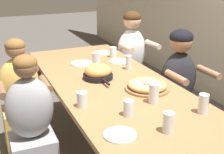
# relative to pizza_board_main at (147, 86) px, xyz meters

# --- Properties ---
(dining_table) EXTENTS (2.45, 0.94, 0.77)m
(dining_table) POSITION_rel_pizza_board_main_xyz_m (-0.25, -0.19, -0.10)
(dining_table) COLOR #996B42
(dining_table) RESTS_ON ground
(pizza_board_main) EXTENTS (0.35, 0.35, 0.06)m
(pizza_board_main) POSITION_rel_pizza_board_main_xyz_m (0.00, 0.00, 0.00)
(pizza_board_main) COLOR #996B42
(pizza_board_main) RESTS_ON dining_table
(skillet_bowl) EXTENTS (0.37, 0.26, 0.13)m
(skillet_bowl) POSITION_rel_pizza_board_main_xyz_m (-0.39, -0.27, 0.03)
(skillet_bowl) COLOR black
(skillet_bowl) RESTS_ON dining_table
(empty_plate_a) EXTENTS (0.19, 0.19, 0.02)m
(empty_plate_a) POSITION_rel_pizza_board_main_xyz_m (-1.12, 0.08, -0.02)
(empty_plate_a) COLOR white
(empty_plate_a) RESTS_ON dining_table
(empty_plate_b) EXTENTS (0.19, 0.19, 0.02)m
(empty_plate_b) POSITION_rel_pizza_board_main_xyz_m (0.55, -0.49, -0.02)
(empty_plate_b) COLOR white
(empty_plate_b) RESTS_ON dining_table
(empty_plate_c) EXTENTS (0.21, 0.21, 0.02)m
(empty_plate_c) POSITION_rel_pizza_board_main_xyz_m (-0.84, -0.26, -0.02)
(empty_plate_c) COLOR white
(empty_plate_c) RESTS_ON dining_table
(empty_plate_d) EXTENTS (0.19, 0.19, 0.02)m
(empty_plate_d) POSITION_rel_pizza_board_main_xyz_m (-0.75, 0.10, -0.02)
(empty_plate_d) COLOR white
(empty_plate_d) RESTS_ON dining_table
(drinking_glass_a) EXTENTS (0.07, 0.07, 0.14)m
(drinking_glass_a) POSITION_rel_pizza_board_main_xyz_m (0.24, -0.08, 0.04)
(drinking_glass_a) COLOR silver
(drinking_glass_a) RESTS_ON dining_table
(drinking_glass_b) EXTENTS (0.07, 0.07, 0.13)m
(drinking_glass_b) POSITION_rel_pizza_board_main_xyz_m (0.63, -0.22, 0.03)
(drinking_glass_b) COLOR silver
(drinking_glass_b) RESTS_ON dining_table
(drinking_glass_c) EXTENTS (0.08, 0.08, 0.11)m
(drinking_glass_c) POSITION_rel_pizza_board_main_xyz_m (0.10, -0.57, 0.02)
(drinking_glass_c) COLOR silver
(drinking_glass_c) RESTS_ON dining_table
(drinking_glass_d) EXTENTS (0.08, 0.08, 0.11)m
(drinking_glass_d) POSITION_rel_pizza_board_main_xyz_m (-0.94, 0.12, 0.02)
(drinking_glass_d) COLOR silver
(drinking_glass_d) RESTS_ON dining_table
(drinking_glass_e) EXTENTS (0.08, 0.08, 0.14)m
(drinking_glass_e) POSITION_rel_pizza_board_main_xyz_m (-0.69, -0.17, 0.03)
(drinking_glass_e) COLOR silver
(drinking_glass_e) RESTS_ON dining_table
(drinking_glass_f) EXTENTS (0.07, 0.07, 0.13)m
(drinking_glass_f) POSITION_rel_pizza_board_main_xyz_m (0.51, 0.13, 0.03)
(drinking_glass_f) COLOR silver
(drinking_glass_f) RESTS_ON dining_table
(drinking_glass_g) EXTENTS (0.06, 0.06, 0.13)m
(drinking_glass_g) POSITION_rel_pizza_board_main_xyz_m (-0.51, 0.09, 0.03)
(drinking_glass_g) COLOR silver
(drinking_glass_g) RESTS_ON dining_table
(drinking_glass_h) EXTENTS (0.07, 0.07, 0.11)m
(drinking_glass_h) POSITION_rel_pizza_board_main_xyz_m (0.34, -0.34, 0.02)
(drinking_glass_h) COLOR silver
(drinking_glass_h) RESTS_ON dining_table
(diner_near_midleft) EXTENTS (0.51, 0.40, 1.10)m
(diner_near_midleft) POSITION_rel_pizza_board_main_xyz_m (-0.76, -0.89, -0.30)
(diner_near_midleft) COLOR gold
(diner_near_midleft) RESTS_ON ground
(diner_far_center) EXTENTS (0.51, 0.40, 1.16)m
(diner_far_center) POSITION_rel_pizza_board_main_xyz_m (-0.28, 0.50, -0.25)
(diner_far_center) COLOR #232328
(diner_far_center) RESTS_ON ground
(diner_near_center) EXTENTS (0.51, 0.40, 1.10)m
(diner_near_center) POSITION_rel_pizza_board_main_xyz_m (-0.22, -0.89, -0.30)
(diner_near_center) COLOR #99999E
(diner_near_center) RESTS_ON ground
(diner_far_left) EXTENTS (0.51, 0.40, 1.19)m
(diner_far_left) POSITION_rel_pizza_board_main_xyz_m (-1.25, 0.50, -0.24)
(diner_far_left) COLOR silver
(diner_far_left) RESTS_ON ground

